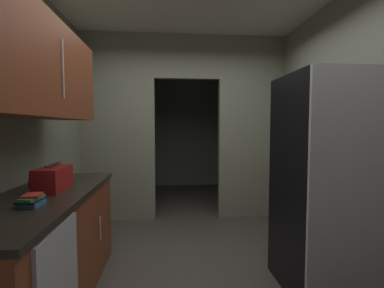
% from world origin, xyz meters
% --- Properties ---
extents(ground, '(20.00, 20.00, 0.00)m').
position_xyz_m(ground, '(0.00, 0.00, 0.00)').
color(ground, '#47423D').
extents(kitchen_partition, '(3.02, 0.12, 2.74)m').
position_xyz_m(kitchen_partition, '(-0.01, 1.75, 1.48)').
color(kitchen_partition, gray).
rests_on(kitchen_partition, ground).
extents(adjoining_room_shell, '(3.02, 2.43, 2.74)m').
position_xyz_m(adjoining_room_shell, '(0.00, 3.41, 1.37)').
color(adjoining_room_shell, gray).
rests_on(adjoining_room_shell, ground).
extents(refrigerator, '(0.73, 0.78, 1.82)m').
position_xyz_m(refrigerator, '(1.09, -0.22, 0.91)').
color(refrigerator, black).
rests_on(refrigerator, ground).
extents(lower_cabinet_run, '(0.65, 1.89, 0.89)m').
position_xyz_m(lower_cabinet_run, '(-1.19, -0.30, 0.45)').
color(lower_cabinet_run, brown).
rests_on(lower_cabinet_run, ground).
extents(upper_cabinet_counterside, '(0.36, 1.70, 0.71)m').
position_xyz_m(upper_cabinet_counterside, '(-1.19, -0.30, 1.81)').
color(upper_cabinet_counterside, brown).
extents(boombox, '(0.19, 0.38, 0.21)m').
position_xyz_m(boombox, '(-1.16, -0.16, 0.98)').
color(boombox, maroon).
rests_on(boombox, lower_cabinet_run).
extents(book_stack, '(0.14, 0.17, 0.08)m').
position_xyz_m(book_stack, '(-1.12, -0.60, 0.92)').
color(book_stack, '#2D609E').
rests_on(book_stack, lower_cabinet_run).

